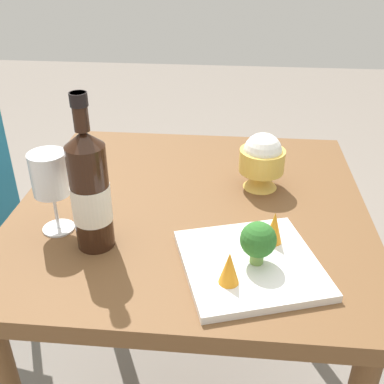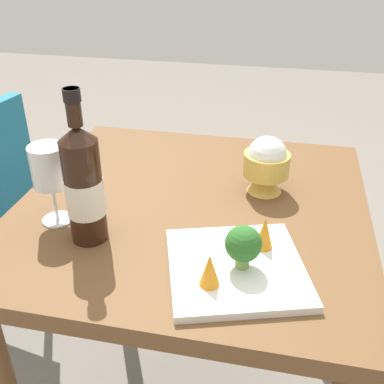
# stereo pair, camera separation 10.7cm
# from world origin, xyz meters

# --- Properties ---
(dining_table) EXTENTS (0.81, 0.81, 0.73)m
(dining_table) POSITION_xyz_m (0.00, 0.00, 0.63)
(dining_table) COLOR brown
(dining_table) RESTS_ON ground_plane
(wine_bottle) EXTENTS (0.08, 0.08, 0.32)m
(wine_bottle) POSITION_xyz_m (-0.18, 0.18, 0.86)
(wine_bottle) COLOR black
(wine_bottle) RESTS_ON dining_table
(wine_glass) EXTENTS (0.08, 0.08, 0.18)m
(wine_glass) POSITION_xyz_m (-0.13, 0.28, 0.86)
(wine_glass) COLOR white
(wine_glass) RESTS_ON dining_table
(rice_bowl) EXTENTS (0.11, 0.11, 0.14)m
(rice_bowl) POSITION_xyz_m (0.09, -0.16, 0.80)
(rice_bowl) COLOR gold
(rice_bowl) RESTS_ON dining_table
(rice_bowl_lid) EXTENTS (0.10, 0.10, 0.09)m
(rice_bowl_lid) POSITION_xyz_m (0.05, 0.30, 0.77)
(rice_bowl_lid) COLOR gold
(rice_bowl_lid) RESTS_ON dining_table
(serving_plate) EXTENTS (0.31, 0.31, 0.02)m
(serving_plate) POSITION_xyz_m (-0.22, -0.13, 0.74)
(serving_plate) COLOR white
(serving_plate) RESTS_ON dining_table
(broccoli_floret) EXTENTS (0.07, 0.07, 0.09)m
(broccoli_floret) POSITION_xyz_m (-0.23, -0.14, 0.80)
(broccoli_floret) COLOR #729E4C
(broccoli_floret) RESTS_ON serving_plate
(carrot_garnish_left) EXTENTS (0.04, 0.04, 0.06)m
(carrot_garnish_left) POSITION_xyz_m (-0.29, -0.09, 0.78)
(carrot_garnish_left) COLOR orange
(carrot_garnish_left) RESTS_ON serving_plate
(carrot_garnish_right) EXTENTS (0.04, 0.04, 0.07)m
(carrot_garnish_right) POSITION_xyz_m (-0.16, -0.18, 0.78)
(carrot_garnish_right) COLOR orange
(carrot_garnish_right) RESTS_ON serving_plate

